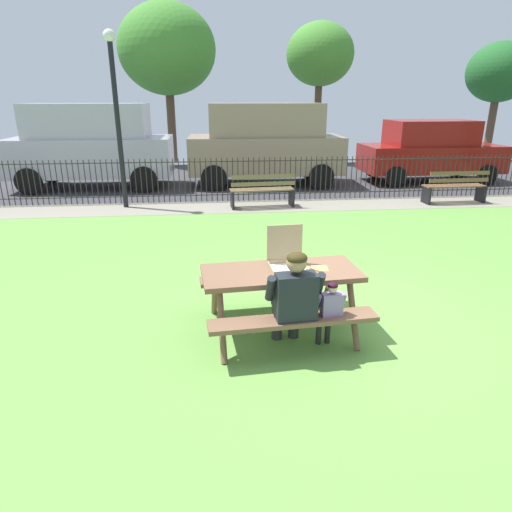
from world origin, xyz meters
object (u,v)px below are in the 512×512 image
at_px(child_at_table, 329,309).
at_px(parked_car_far_left, 91,144).
at_px(park_bench_center, 262,191).
at_px(parked_car_center, 430,150).
at_px(far_tree_midright, 500,73).
at_px(picnic_table_foreground, 281,284).
at_px(pizza_box_open, 287,258).
at_px(parked_car_left, 265,142).
at_px(pizza_slice_on_table, 319,268).
at_px(park_bench_right, 455,187).
at_px(far_tree_midleft, 167,50).
at_px(adult_at_table, 293,298).
at_px(far_tree_center, 320,55).
at_px(lamp_post_walkway, 116,104).

bearing_deg(child_at_table, parked_car_far_left, 115.56).
relative_size(park_bench_center, parked_car_center, 0.37).
bearing_deg(far_tree_midright, picnic_table_foreground, -128.21).
height_order(pizza_box_open, parked_car_left, parked_car_left).
distance_m(park_bench_center, parked_car_far_left, 5.79).
xyz_separation_m(park_bench_center, parked_car_far_left, (-4.80, 3.12, 0.89)).
relative_size(pizza_slice_on_table, park_bench_right, 0.17).
bearing_deg(park_bench_center, far_tree_midleft, 108.44).
distance_m(picnic_table_foreground, parked_car_center, 11.36).
bearing_deg(pizza_box_open, child_at_table, -57.46).
xyz_separation_m(adult_at_table, far_tree_midleft, (-2.38, 15.27, 3.71)).
bearing_deg(picnic_table_foreground, far_tree_midright, 51.79).
bearing_deg(pizza_slice_on_table, far_tree_midright, 52.83).
distance_m(pizza_box_open, parked_car_center, 11.24).
distance_m(picnic_table_foreground, far_tree_midleft, 15.42).
relative_size(pizza_box_open, far_tree_center, 0.09).
height_order(pizza_box_open, park_bench_center, pizza_box_open).
bearing_deg(far_tree_midright, pizza_box_open, -128.18).
height_order(adult_at_table, parked_car_center, parked_car_center).
bearing_deg(park_bench_right, child_at_table, -126.89).
bearing_deg(lamp_post_walkway, far_tree_midright, 29.03).
height_order(child_at_table, park_bench_center, park_bench_center).
xyz_separation_m(pizza_slice_on_table, far_tree_midright, (11.18, 14.75, 2.81)).
bearing_deg(far_tree_midright, park_bench_center, -142.78).
distance_m(child_at_table, parked_car_far_left, 11.04).
relative_size(park_bench_right, far_tree_center, 0.29).
height_order(park_bench_right, lamp_post_walkway, lamp_post_walkway).
height_order(picnic_table_foreground, parked_car_center, parked_car_center).
distance_m(adult_at_table, park_bench_center, 6.83).
bearing_deg(pizza_slice_on_table, child_at_table, -89.11).
distance_m(pizza_slice_on_table, parked_car_far_left, 10.56).
height_order(lamp_post_walkway, parked_car_center, lamp_post_walkway).
xyz_separation_m(picnic_table_foreground, adult_at_table, (0.06, -0.50, 0.06)).
height_order(adult_at_table, parked_car_left, parked_car_left).
bearing_deg(adult_at_table, park_bench_right, 51.07).
xyz_separation_m(picnic_table_foreground, parked_car_far_left, (-4.30, 9.44, 0.71)).
distance_m(pizza_box_open, park_bench_right, 8.31).
bearing_deg(picnic_table_foreground, lamp_post_walkway, 113.72).
distance_m(pizza_slice_on_table, parked_car_left, 9.45).
xyz_separation_m(picnic_table_foreground, park_bench_right, (5.56, 6.32, -0.18)).
bearing_deg(far_tree_midleft, far_tree_midright, -0.00).
xyz_separation_m(adult_at_table, parked_car_far_left, (-4.36, 9.93, 0.65)).
xyz_separation_m(pizza_slice_on_table, park_bench_right, (5.12, 6.30, -0.36)).
distance_m(picnic_table_foreground, pizza_box_open, 0.31).
bearing_deg(parked_car_left, parked_car_far_left, 180.00).
distance_m(lamp_post_walkway, far_tree_midleft, 8.32).
distance_m(park_bench_center, parked_car_left, 3.28).
height_order(picnic_table_foreground, child_at_table, child_at_table).
xyz_separation_m(park_bench_center, far_tree_center, (3.29, 8.45, 3.80)).
bearing_deg(picnic_table_foreground, park_bench_center, 85.48).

